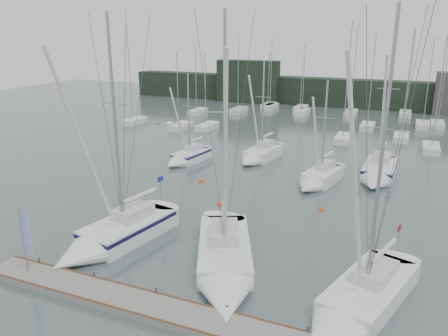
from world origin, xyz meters
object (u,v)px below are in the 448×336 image
Objects in this scene: sailboat_mid_d at (378,174)px; sailboat_near_left at (109,239)px; buoy_b at (322,210)px; buoy_c at (201,181)px; sailboat_mid_b at (257,156)px; buoy_a at (221,204)px; sailboat_mid_c at (317,180)px; dock_banner at (25,235)px; sailboat_mid_a at (185,158)px; sailboat_near_center at (225,269)px; sailboat_near_right at (353,310)px.

sailboat_near_left is at bearing -122.77° from sailboat_mid_d.
buoy_b is 11.95m from buoy_c.
sailboat_mid_b is 18.40× the size of buoy_a.
buoy_b is at bearing -107.44° from sailboat_mid_d.
sailboat_mid_c reaches higher than dock_banner.
sailboat_mid_a is at bearing 113.40° from sailboat_near_left.
buoy_c is (-2.72, -8.31, -0.56)m from sailboat_mid_b.
sailboat_mid_b is 9.16m from sailboat_mid_c.
buoy_c is at bearing 167.85° from buoy_b.
sailboat_mid_c is 10.64m from buoy_c.
sailboat_mid_d is 9.88m from buoy_b.
sailboat_near_center reaches higher than dock_banner.
dock_banner is at bearing -95.23° from buoy_c.
sailboat_mid_d reaches higher than sailboat_mid_c.
sailboat_near_left is 0.99× the size of sailboat_near_center.
sailboat_near_center is 23.01m from sailboat_mid_a.
sailboat_near_left is 28.81× the size of buoy_c.
buoy_a is at bearing -39.26° from sailboat_mid_a.
sailboat_mid_b is 22.81× the size of buoy_b.
buoy_c is (-15.15, -6.71, -0.65)m from sailboat_mid_d.
sailboat_near_right reaches higher than sailboat_near_center.
dock_banner is (-16.87, -25.54, 2.06)m from sailboat_mid_d.
sailboat_mid_c is (7.47, -5.30, -0.01)m from sailboat_mid_b.
sailboat_near_left is 1.57× the size of sailboat_mid_a.
sailboat_near_center is at bearing -65.46° from buoy_a.
sailboat_mid_c is at bearing 57.16° from dock_banner.
buoy_c is (4.16, -4.73, -0.54)m from sailboat_mid_a.
sailboat_mid_a is at bearing -144.13° from sailboat_mid_b.
sailboat_mid_a is 18.37× the size of buoy_c.
dock_banner reaches higher than buoy_b.
sailboat_mid_d is at bearing 44.70° from buoy_a.
sailboat_near_right is 27.13m from sailboat_mid_b.
sailboat_mid_b reaches higher than sailboat_mid_a.
sailboat_near_right is at bearing -73.21° from buoy_b.
sailboat_mid_d is (19.31, 1.99, 0.11)m from sailboat_mid_a.
buoy_b is at bearing 46.37° from dock_banner.
buoy_a is at bearing 79.25° from sailboat_near_left.
sailboat_near_right reaches higher than sailboat_mid_d.
sailboat_mid_b is 12.53m from sailboat_mid_d.
sailboat_near_right reaches higher than dock_banner.
buoy_a is (3.77, 9.61, -0.65)m from sailboat_near_left.
sailboat_mid_d is at bearing 49.06° from sailboat_near_center.
buoy_a is 1.24× the size of buoy_b.
sailboat_mid_d is (4.96, 3.71, 0.09)m from sailboat_mid_c.
sailboat_near_right reaches higher than sailboat_mid_a.
sailboat_near_right is (15.53, -1.49, -0.10)m from sailboat_near_left.
sailboat_mid_a is at bearing 131.11° from buoy_a.
sailboat_near_center is 25.51× the size of buoy_a.
buoy_b is at bearing 55.58° from sailboat_near_left.
buoy_c is 0.14× the size of dock_banner.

